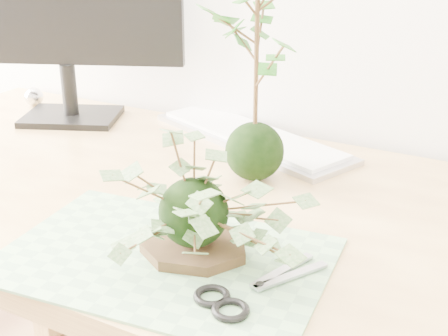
{
  "coord_description": "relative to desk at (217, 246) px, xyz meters",
  "views": [
    {
      "loc": [
        0.39,
        0.43,
        1.18
      ],
      "look_at": [
        0.0,
        1.14,
        0.84
      ],
      "focal_mm": 50.0,
      "sensor_mm": 36.0,
      "label": 1
    }
  ],
  "objects": [
    {
      "name": "desk",
      "position": [
        0.0,
        0.0,
        0.0
      ],
      "size": [
        1.6,
        0.7,
        0.74
      ],
      "color": "#DFBA72",
      "rests_on": "ground_plane"
    },
    {
      "name": "scissors",
      "position": [
        0.17,
        -0.24,
        0.1
      ],
      "size": [
        0.1,
        0.19,
        0.01
      ],
      "rotation": [
        0.0,
        0.0,
        -0.41
      ],
      "color": "#92929C",
      "rests_on": "cutting_mat"
    },
    {
      "name": "monitor",
      "position": [
        -0.49,
        0.22,
        0.35
      ],
      "size": [
        0.48,
        0.23,
        0.45
      ],
      "rotation": [
        0.0,
        0.0,
        0.41
      ],
      "color": "black",
      "rests_on": "desk"
    },
    {
      "name": "keyboard",
      "position": [
        -0.08,
        0.28,
        0.1
      ],
      "size": [
        0.49,
        0.3,
        0.02
      ],
      "rotation": [
        0.0,
        0.0,
        -0.37
      ],
      "color": "#ABAAB2",
      "rests_on": "desk"
    },
    {
      "name": "stone_dish",
      "position": [
        0.06,
        -0.17,
        0.1
      ],
      "size": [
        0.19,
        0.19,
        0.01
      ],
      "primitive_type": "cylinder",
      "rotation": [
        0.0,
        0.0,
        0.27
      ],
      "color": "black",
      "rests_on": "cutting_mat"
    },
    {
      "name": "foil_ball",
      "position": [
        -0.64,
        0.25,
        0.11
      ],
      "size": [
        0.04,
        0.04,
        0.04
      ],
      "primitive_type": "sphere",
      "color": "silver",
      "rests_on": "desk"
    },
    {
      "name": "maple_kokedama",
      "position": [
        0.02,
        0.1,
        0.39
      ],
      "size": [
        0.26,
        0.26,
        0.43
      ],
      "rotation": [
        0.0,
        0.0,
        0.18
      ],
      "color": "black",
      "rests_on": "desk"
    },
    {
      "name": "ivy_kokedama",
      "position": [
        0.06,
        -0.17,
        0.2
      ],
      "size": [
        0.29,
        0.29,
        0.19
      ],
      "rotation": [
        0.0,
        0.0,
        0.12
      ],
      "color": "black",
      "rests_on": "stone_dish"
    },
    {
      "name": "cutting_mat",
      "position": [
        0.03,
        -0.2,
        0.09
      ],
      "size": [
        0.46,
        0.33,
        0.0
      ],
      "primitive_type": "cube",
      "rotation": [
        0.0,
        0.0,
        0.11
      ],
      "color": "#649469",
      "rests_on": "desk"
    }
  ]
}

